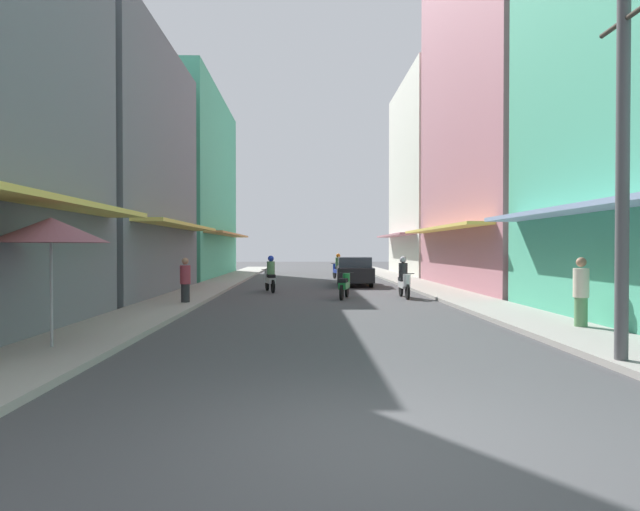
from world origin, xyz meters
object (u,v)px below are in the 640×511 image
motorbike_silver (270,276)px  vendor_umbrella (51,230)px  motorbike_white (404,279)px  utility_pole (623,171)px  parked_car (354,271)px  pedestrian_crossing (185,282)px  motorbike_green (345,285)px  pedestrian_far (581,294)px  motorbike_blue (337,268)px

motorbike_silver → vendor_umbrella: size_ratio=0.72×
motorbike_white → utility_pole: (1.22, -11.42, 2.40)m
parked_car → pedestrian_crossing: bearing=-125.8°
motorbike_silver → motorbike_green: bearing=-45.3°
parked_car → utility_pole: bearing=-82.1°
motorbike_green → vendor_umbrella: bearing=-121.5°
pedestrian_crossing → pedestrian_far: bearing=-28.5°
motorbike_silver → utility_pole: bearing=-65.5°
utility_pole → pedestrian_crossing: bearing=135.0°
motorbike_white → parked_car: (-1.26, 6.46, 0.04)m
pedestrian_crossing → motorbike_silver: bearing=65.5°
vendor_umbrella → pedestrian_crossing: bearing=85.2°
motorbike_green → pedestrian_crossing: pedestrian_crossing is taller
pedestrian_crossing → vendor_umbrella: (-0.63, -7.57, 1.43)m
pedestrian_crossing → parked_car: bearing=54.2°
motorbike_green → parked_car: 6.75m
motorbike_green → vendor_umbrella: (-6.05, -9.85, 1.71)m
motorbike_silver → pedestrian_far: (7.74, -10.81, 0.14)m
pedestrian_far → vendor_umbrella: (-10.79, -2.06, 1.37)m
parked_car → pedestrian_crossing: (-6.45, -8.95, 0.05)m
motorbike_green → parked_car: bearing=81.2°
motorbike_white → parked_car: motorbike_white is taller
motorbike_green → pedestrian_far: bearing=-58.6°
motorbike_white → pedestrian_crossing: motorbike_white is taller
parked_car → vendor_umbrella: (-7.08, -16.51, 1.47)m
motorbike_silver → pedestrian_far: 13.30m
parked_car → vendor_umbrella: vendor_umbrella is taller
motorbike_blue → pedestrian_crossing: motorbike_blue is taller
motorbike_silver → pedestrian_far: bearing=-54.4°
motorbike_silver → motorbike_blue: same height
pedestrian_crossing → vendor_umbrella: size_ratio=0.65×
motorbike_green → utility_pole: utility_pole is taller
pedestrian_crossing → utility_pole: utility_pole is taller
motorbike_white → motorbike_silver: bearing=151.9°
pedestrian_far → utility_pole: utility_pole is taller
parked_car → motorbike_green: bearing=-98.8°
motorbike_green → vendor_umbrella: size_ratio=0.73×
motorbike_silver → pedestrian_crossing: motorbike_silver is taller
motorbike_white → motorbike_blue: same height
motorbike_white → parked_car: 6.58m
motorbike_green → motorbike_silver: bearing=134.7°
motorbike_silver → vendor_umbrella: 13.32m
motorbike_blue → pedestrian_crossing: 15.51m
motorbike_blue → pedestrian_far: 20.28m
parked_car → pedestrian_far: pedestrian_far is taller
pedestrian_crossing → vendor_umbrella: vendor_umbrella is taller
motorbike_white → motorbike_blue: (-1.77, 11.84, 0.00)m
vendor_umbrella → pedestrian_far: bearing=10.8°
motorbike_blue → pedestrian_crossing: bearing=-112.5°
motorbike_green → motorbike_white: size_ratio=0.98×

